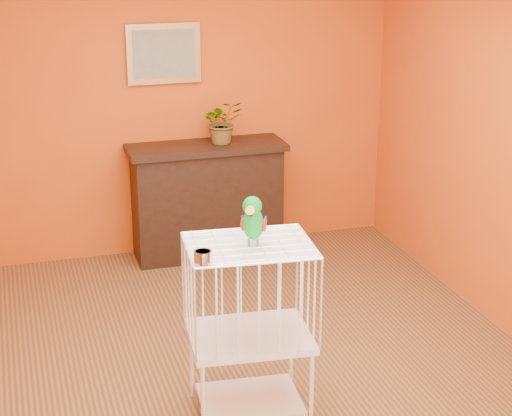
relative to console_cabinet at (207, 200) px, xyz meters
name	(u,v)px	position (x,y,z in m)	size (l,w,h in m)	color
ground	(237,368)	(-0.30, -2.02, -0.50)	(4.50, 4.50, 0.00)	brown
room_shell	(235,136)	(-0.30, -2.02, 1.08)	(4.50, 4.50, 4.50)	#CA5513
console_cabinet	(207,200)	(0.00, 0.00, 0.00)	(1.35, 0.48, 1.00)	black
potted_plant	(221,126)	(0.15, 0.04, 0.64)	(0.33, 0.37, 0.29)	#26722D
framed_picture	(164,54)	(-0.30, 0.20, 1.25)	(0.62, 0.04, 0.50)	#B88541
birdcage	(250,328)	(-0.36, -2.54, 0.06)	(0.75, 0.60, 1.08)	white
feed_cup	(203,257)	(-0.68, -2.74, 0.62)	(0.10, 0.10, 0.07)	silver
parrot	(253,220)	(-0.35, -2.57, 0.74)	(0.18, 0.27, 0.31)	#59544C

